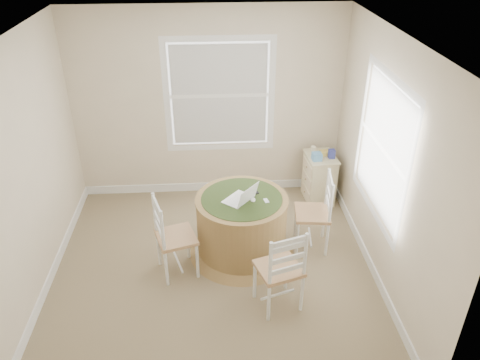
{
  "coord_description": "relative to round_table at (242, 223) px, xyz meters",
  "views": [
    {
      "loc": [
        0.03,
        -4.08,
        3.56
      ],
      "look_at": [
        0.33,
        0.45,
        0.93
      ],
      "focal_mm": 35.0,
      "sensor_mm": 36.0,
      "label": 1
    }
  ],
  "objects": [
    {
      "name": "keys",
      "position": [
        0.17,
        0.09,
        0.35
      ],
      "size": [
        0.07,
        0.06,
        0.02
      ],
      "primitive_type": "cube",
      "rotation": [
        0.0,
        0.0,
        0.22
      ],
      "color": "black",
      "rests_on": "round_table"
    },
    {
      "name": "tissue_box",
      "position": [
        1.08,
        1.02,
        0.32
      ],
      "size": [
        0.13,
        0.13,
        0.1
      ],
      "primitive_type": "cube",
      "rotation": [
        0.0,
        0.0,
        0.08
      ],
      "color": "#5B99D1",
      "rests_on": "corner_chest"
    },
    {
      "name": "box_yellow",
      "position": [
        1.21,
        1.14,
        0.3
      ],
      "size": [
        0.16,
        0.11,
        0.06
      ],
      "primitive_type": "cube",
      "rotation": [
        0.0,
        0.0,
        0.08
      ],
      "color": "#E1C04F",
      "rests_on": "corner_chest"
    },
    {
      "name": "chair_left",
      "position": [
        -0.74,
        -0.29,
        0.06
      ],
      "size": [
        0.51,
        0.52,
        0.95
      ],
      "primitive_type": null,
      "rotation": [
        0.0,
        0.0,
        1.88
      ],
      "color": "white",
      "rests_on": "ground"
    },
    {
      "name": "corner_chest",
      "position": [
        1.15,
        1.11,
        -0.07
      ],
      "size": [
        0.42,
        0.54,
        0.68
      ],
      "rotation": [
        0.0,
        0.0,
        0.08
      ],
      "color": "beige",
      "rests_on": "ground"
    },
    {
      "name": "mouse",
      "position": [
        0.12,
        -0.04,
        0.35
      ],
      "size": [
        0.08,
        0.11,
        0.03
      ],
      "primitive_type": "ellipsoid",
      "rotation": [
        0.0,
        0.0,
        0.22
      ],
      "color": "white",
      "rests_on": "round_table"
    },
    {
      "name": "box_blue",
      "position": [
        1.26,
        1.06,
        0.33
      ],
      "size": [
        0.09,
        0.09,
        0.12
      ],
      "primitive_type": "cube",
      "rotation": [
        0.0,
        0.0,
        0.08
      ],
      "color": "#323A96",
      "rests_on": "corner_chest"
    },
    {
      "name": "laptop",
      "position": [
        -0.02,
        -0.05,
        0.37
      ],
      "size": [
        0.43,
        0.44,
        0.23
      ],
      "rotation": [
        0.0,
        0.0,
        4.01
      ],
      "color": "white",
      "rests_on": "round_table"
    },
    {
      "name": "phone",
      "position": [
        0.27,
        -0.07,
        0.34
      ],
      "size": [
        0.06,
        0.1,
        0.02
      ],
      "primitive_type": "cube",
      "rotation": [
        0.0,
        0.0,
        0.22
      ],
      "color": "#B7BABF",
      "rests_on": "round_table"
    },
    {
      "name": "room",
      "position": [
        -0.18,
        -0.17,
        0.89
      ],
      "size": [
        3.64,
        3.64,
        2.64
      ],
      "color": "#8B7A58",
      "rests_on": "ground"
    },
    {
      "name": "round_table",
      "position": [
        0.0,
        0.0,
        0.0
      ],
      "size": [
        1.23,
        1.23,
        0.76
      ],
      "rotation": [
        0.0,
        0.0,
        0.22
      ],
      "color": "olive",
      "rests_on": "ground"
    },
    {
      "name": "chair_right",
      "position": [
        0.84,
        0.07,
        0.06
      ],
      "size": [
        0.45,
        0.46,
        0.95
      ],
      "primitive_type": null,
      "rotation": [
        0.0,
        0.0,
        -1.69
      ],
      "color": "white",
      "rests_on": "ground"
    },
    {
      "name": "cup_cream",
      "position": [
        1.08,
        1.21,
        0.31
      ],
      "size": [
        0.07,
        0.07,
        0.09
      ],
      "primitive_type": "cylinder",
      "color": "beige",
      "rests_on": "corner_chest"
    },
    {
      "name": "chair_near",
      "position": [
        0.31,
        -0.88,
        0.06
      ],
      "size": [
        0.52,
        0.51,
        0.95
      ],
      "primitive_type": null,
      "rotation": [
        0.0,
        0.0,
        3.46
      ],
      "color": "white",
      "rests_on": "ground"
    }
  ]
}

